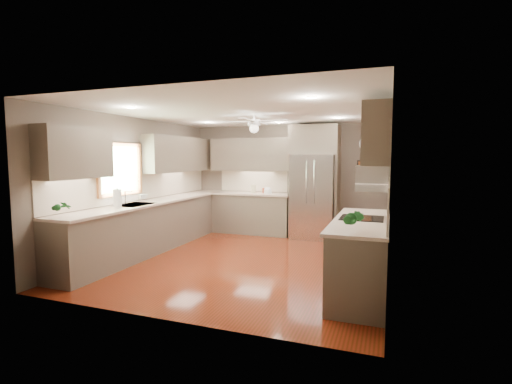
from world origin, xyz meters
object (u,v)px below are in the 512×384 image
Objects in this scene: bowl at (267,192)px; refrigerator at (314,184)px; soap_bottle at (143,196)px; stool at (368,238)px; paper_towel at (117,199)px; potted_plant_right at (354,219)px; potted_plant_left at (60,207)px; canister_d at (264,191)px; microwave at (373,178)px; canister_c at (253,189)px.

refrigerator reaches higher than bowl.
bowl is at bearing 52.42° from soap_bottle.
stool is (2.25, -0.77, -0.73)m from bowl.
paper_towel is at bearing -131.29° from refrigerator.
refrigerator is (-1.19, 3.86, 0.09)m from potted_plant_right.
paper_towel reaches higher than potted_plant_left.
potted_plant_right is at bearing -59.73° from bowl.
potted_plant_left is (0.13, -1.96, 0.06)m from soap_bottle.
potted_plant_left reaches higher than stool.
paper_towel is (-0.02, 1.15, -0.01)m from potted_plant_left.
soap_bottle is (-1.61, -2.28, 0.03)m from canister_d.
potted_plant_right reaches higher than canister_d.
paper_towel is (-4.00, -0.33, -0.40)m from microwave.
canister_c is 1.64× the size of canister_d.
soap_bottle is 3.56m from refrigerator.
potted_plant_right is at bearing -89.87° from stool.
paper_towel is at bearing -112.02° from canister_c.
potted_plant_right is 0.69× the size of stool.
canister_c is 0.26m from canister_d.
bowl is 0.51× the size of stool.
canister_d is at bearing 152.66° from bowl.
microwave reaches higher than potted_plant_right.
potted_plant_left reaches higher than soap_bottle.
paper_towel is (0.11, -0.82, 0.05)m from soap_bottle.
microwave reaches higher than bowl.
canister_c reaches higher than stool.
canister_c is 0.63× the size of potted_plant_right.
soap_bottle is 4.30m from potted_plant_right.
paper_towel reaches higher than canister_d.
potted_plant_left is 0.68× the size of stool.
canister_d reaches higher than bowl.
bowl is (1.58, 4.19, -0.12)m from potted_plant_left.
potted_plant_left is 5.21m from stool.
canister_d is (0.26, 0.01, -0.03)m from canister_c.
canister_c is at bearing 162.79° from stool.
potted_plant_left is 4.26m from microwave.
microwave is at bearing 20.41° from potted_plant_left.
canister_d is 0.39× the size of potted_plant_right.
potted_plant_left is 0.92× the size of paper_towel.
stool is (2.61, -0.81, -0.79)m from canister_c.
stool is at bearing 20.22° from soap_bottle.
paper_towel reaches higher than bowl.
canister_c is 0.86× the size of bowl.
potted_plant_left is 0.99× the size of potted_plant_right.
bowl is (0.10, -0.05, -0.03)m from canister_d.
canister_c is 2.84m from stool.
potted_plant_left is at bearing -109.26° from canister_d.
soap_bottle is at bearing -159.78° from stool.
canister_d reaches higher than stool.
paper_towel reaches higher than stool.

